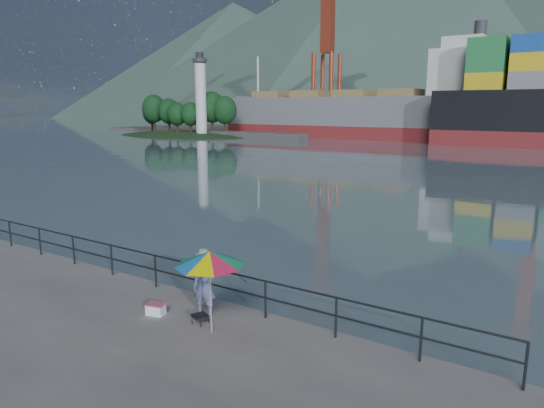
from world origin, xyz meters
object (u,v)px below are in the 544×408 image
at_px(cooler_bag, 156,310).
at_px(bulk_carrier, 371,114).
at_px(beach_umbrella, 210,258).
at_px(fisherman, 204,286).

distance_m(cooler_bag, bulk_carrier, 76.88).
height_order(beach_umbrella, cooler_bag, beach_umbrella).
bearing_deg(cooler_bag, fisherman, 14.40).
bearing_deg(fisherman, cooler_bag, -173.09).
height_order(fisherman, cooler_bag, fisherman).
height_order(cooler_bag, bulk_carrier, bulk_carrier).
xyz_separation_m(fisherman, cooler_bag, (-1.16, -0.63, -0.70)).
xyz_separation_m(beach_umbrella, bulk_carrier, (-25.17, 73.18, 2.23)).
height_order(fisherman, bulk_carrier, bulk_carrier).
relative_size(beach_umbrella, cooler_bag, 4.52).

